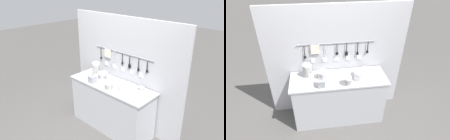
{
  "view_description": "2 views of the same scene",
  "coord_description": "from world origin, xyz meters",
  "views": [
    {
      "loc": [
        2.3,
        -2.45,
        2.53
      ],
      "look_at": [
        -0.02,
        0.04,
        1.11
      ],
      "focal_mm": 35.0,
      "sensor_mm": 36.0,
      "label": 1
    },
    {
      "loc": [
        -0.35,
        -2.45,
        2.67
      ],
      "look_at": [
        -0.02,
        -0.04,
        1.06
      ],
      "focal_mm": 30.0,
      "sensor_mm": 36.0,
      "label": 2
    }
  ],
  "objects": [
    {
      "name": "counter",
      "position": [
        0.0,
        0.0,
        0.44
      ],
      "size": [
        1.58,
        0.56,
        0.87
      ],
      "color": "#ADAFB5",
      "rests_on": "ground"
    },
    {
      "name": "bowl_stack_wide_centre",
      "position": [
        -0.25,
        0.04,
        0.93
      ],
      "size": [
        0.17,
        0.17,
        0.13
      ],
      "color": "white",
      "rests_on": "counter"
    },
    {
      "name": "bowl_stack_tall_left",
      "position": [
        -0.49,
        0.12,
        0.99
      ],
      "size": [
        0.14,
        0.14,
        0.23
      ],
      "color": "white",
      "rests_on": "counter"
    },
    {
      "name": "ground_plane",
      "position": [
        0.0,
        0.0,
        0.0
      ],
      "size": [
        20.0,
        20.0,
        0.0
      ],
      "primitive_type": "plane",
      "color": "#514F4C"
    },
    {
      "name": "cup_beside_plates",
      "position": [
        0.26,
        0.11,
        0.89
      ],
      "size": [
        0.04,
        0.04,
        0.04
      ],
      "color": "white",
      "rests_on": "counter"
    },
    {
      "name": "cup_edge_near",
      "position": [
        0.52,
        -0.03,
        0.89
      ],
      "size": [
        0.04,
        0.04,
        0.04
      ],
      "color": "white",
      "rests_on": "counter"
    },
    {
      "name": "cup_edge_far",
      "position": [
        0.45,
        0.08,
        0.89
      ],
      "size": [
        0.04,
        0.04,
        0.04
      ],
      "color": "white",
      "rests_on": "counter"
    },
    {
      "name": "cutlery_caddy",
      "position": [
        -0.29,
        -0.17,
        0.93
      ],
      "size": [
        0.12,
        0.12,
        0.28
      ],
      "color": "#93969E",
      "rests_on": "counter"
    },
    {
      "name": "steel_mixing_bowl",
      "position": [
        0.49,
        0.19,
        0.89
      ],
      "size": [
        0.12,
        0.12,
        0.04
      ],
      "color": "#93969E",
      "rests_on": "counter"
    },
    {
      "name": "cup_by_caddy",
      "position": [
        0.32,
        0.13,
        0.89
      ],
      "size": [
        0.04,
        0.04,
        0.04
      ],
      "color": "white",
      "rests_on": "counter"
    },
    {
      "name": "back_wall",
      "position": [
        -0.0,
        0.31,
        1.0
      ],
      "size": [
        2.38,
        0.11,
        1.99
      ],
      "color": "#B2B2B7",
      "rests_on": "ground"
    },
    {
      "name": "plate_stack",
      "position": [
        0.36,
        -0.06,
        0.94
      ],
      "size": [
        0.23,
        0.23,
        0.13
      ],
      "color": "white",
      "rests_on": "counter"
    },
    {
      "name": "bowl_stack_short_front",
      "position": [
        0.11,
        -0.19,
        0.94
      ],
      "size": [
        0.13,
        0.13,
        0.14
      ],
      "color": "white",
      "rests_on": "counter"
    }
  ]
}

